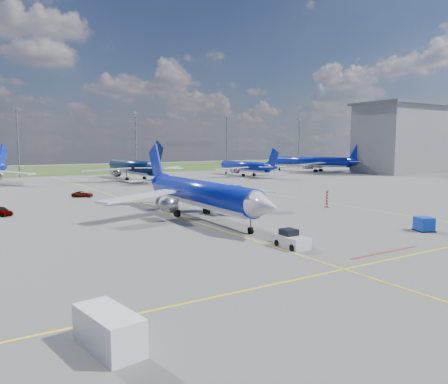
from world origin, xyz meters
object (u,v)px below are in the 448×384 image
service_car_a (1,211)px  baggage_tug_w (230,193)px  pushback_tug (291,240)px  service_car_c (194,186)px  uld_container (424,224)px  baggage_tug_e (237,188)px  service_van (109,330)px  warning_post (327,199)px  service_car_b (82,194)px  bg_jet_n (132,180)px  bg_jet_ne (245,176)px  main_airliner (200,218)px  bg_jet_ene (311,172)px

service_car_a → baggage_tug_w: size_ratio=0.95×
pushback_tug → service_car_c: size_ratio=1.09×
service_car_c → baggage_tug_w: size_ratio=1.16×
uld_container → baggage_tug_e: uld_container is taller
uld_container → service_van: 44.45m
warning_post → service_car_b: bearing=130.8°
warning_post → uld_container: 21.86m
warning_post → uld_container: size_ratio=1.38×
pushback_tug → warning_post: bearing=40.7°
service_van → service_car_c: 83.16m
service_car_a → baggage_tug_w: (43.98, 3.95, -0.26)m
uld_container → service_car_a: 60.13m
service_van → baggage_tug_e: (50.19, 63.09, -0.46)m
uld_container → service_car_c: (-0.20, 60.77, -0.13)m
uld_container → service_car_a: (-43.88, 41.11, -0.16)m
baggage_tug_w → uld_container: bearing=-71.9°
pushback_tug → service_car_a: size_ratio=1.33×
bg_jet_n → bg_jet_ne: (38.99, -3.35, 0.00)m
service_car_b → baggage_tug_e: baggage_tug_e is taller
bg_jet_ne → baggage_tug_e: bg_jet_ne is taller
service_car_c → baggage_tug_e: 10.81m
bg_jet_n → pushback_tug: (-16.04, -91.78, 0.75)m
service_car_c → uld_container: bearing=-83.4°
service_car_b → service_van: bearing=-166.8°
main_airliner → baggage_tug_e: main_airliner is taller
bg_jet_n → service_car_b: size_ratio=10.20×
uld_container → service_car_c: 60.77m
warning_post → bg_jet_ne: bearing=66.2°
service_car_a → service_car_c: 47.90m
uld_container → baggage_tug_e: 53.15m
bg_jet_n → service_car_c: 33.35m
baggage_tug_e → service_car_b: bearing=172.0°
service_car_a → main_airliner: bearing=-61.7°
bg_jet_ne → baggage_tug_w: bearing=52.1°
baggage_tug_w → pushback_tug: bearing=-96.7°
warning_post → service_van: size_ratio=0.64×
bg_jet_n → main_airliner: size_ratio=1.08×
main_airliner → uld_container: 30.26m
pushback_tug → service_car_c: 61.82m
bg_jet_ne → pushback_tug: bg_jet_ne is taller
bg_jet_ne → service_car_c: 46.29m
bg_jet_n → baggage_tug_e: (10.76, -41.23, 0.56)m
bg_jet_ne → pushback_tug: 104.15m
bg_jet_ene → bg_jet_n: bearing=-22.9°
bg_jet_ne → bg_jet_ene: bearing=-171.4°
uld_container → service_van: size_ratio=0.47×
main_airliner → service_car_c: 41.86m
service_car_c → baggage_tug_w: bearing=-82.5°
warning_post → service_car_a: size_ratio=0.72×
bg_jet_ene → pushback_tug: size_ratio=7.60×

